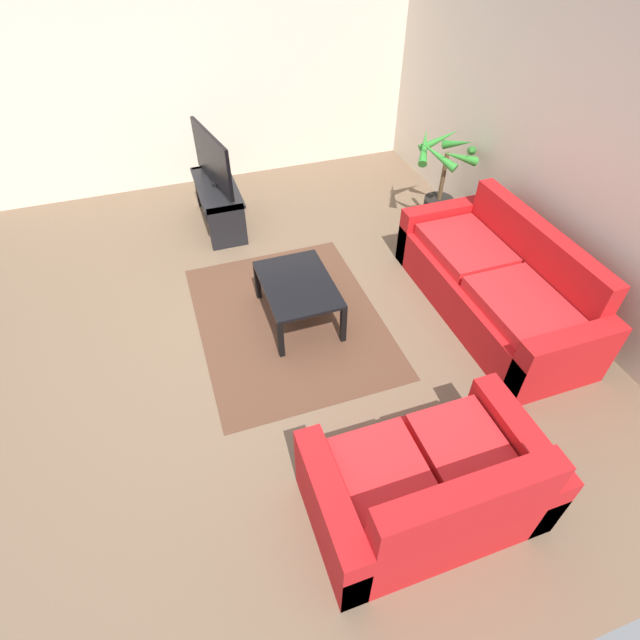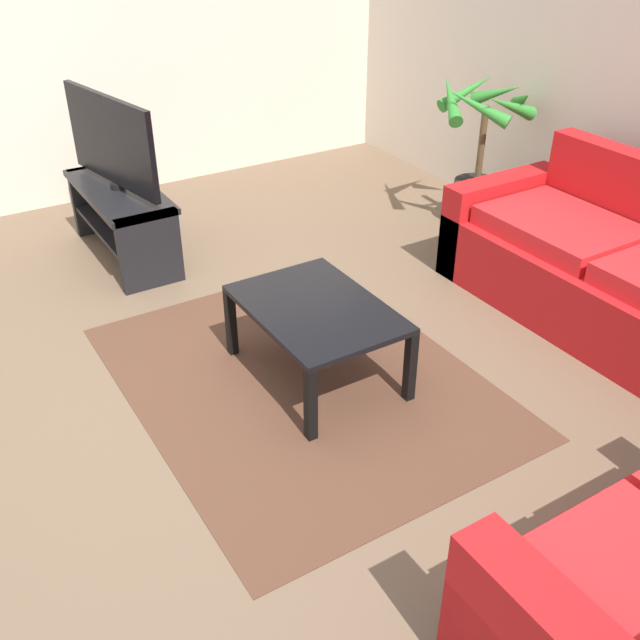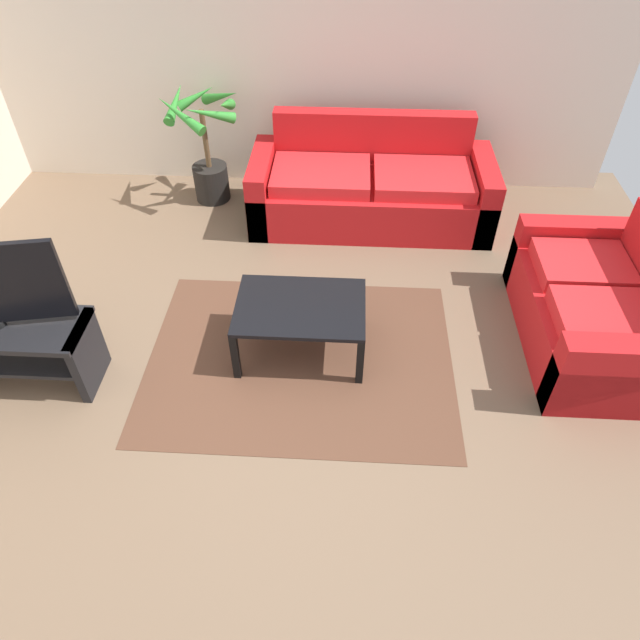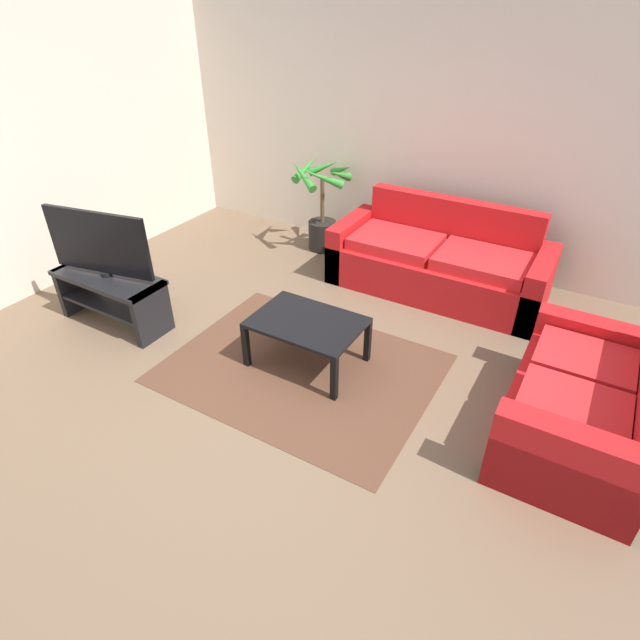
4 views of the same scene
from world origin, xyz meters
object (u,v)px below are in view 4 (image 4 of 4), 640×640
at_px(tv_stand, 111,292).
at_px(tv, 99,243).
at_px(potted_palm, 322,210).
at_px(couch_main, 438,264).
at_px(couch_loveseat, 584,408).
at_px(coffee_table, 307,326).

height_order(tv_stand, tv, tv).
relative_size(tv_stand, potted_palm, 1.00).
xyz_separation_m(couch_main, couch_loveseat, (1.61, -1.58, -0.01)).
bearing_deg(coffee_table, potted_palm, 117.12).
xyz_separation_m(tv, potted_palm, (0.87, 2.44, -0.34)).
relative_size(tv, potted_palm, 0.93).
bearing_deg(couch_main, potted_palm, 170.58).
height_order(couch_loveseat, potted_palm, potted_palm).
xyz_separation_m(tv_stand, tv, (-0.00, 0.00, 0.50)).
distance_m(couch_main, tv, 3.31).
relative_size(couch_main, potted_palm, 2.00).
relative_size(couch_loveseat, coffee_table, 1.65).
height_order(couch_main, tv_stand, couch_main).
bearing_deg(tv_stand, couch_main, 41.91).
bearing_deg(potted_palm, coffee_table, -62.88).
bearing_deg(couch_loveseat, tv, -171.57).
bearing_deg(coffee_table, couch_loveseat, 5.81).
xyz_separation_m(couch_loveseat, tv_stand, (-4.05, -0.60, 0.03)).
relative_size(tv_stand, coffee_table, 1.22).
bearing_deg(potted_palm, tv, -109.68).
bearing_deg(coffee_table, couch_main, 74.21).
distance_m(couch_main, couch_loveseat, 2.26).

